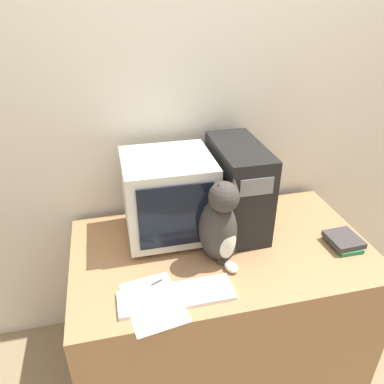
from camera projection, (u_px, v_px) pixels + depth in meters
name	position (u px, v px, depth m)	size (l,w,h in m)	color
wall_back	(199.00, 121.00, 1.95)	(7.00, 0.05, 2.50)	beige
desk	(219.00, 306.00, 1.97)	(1.41, 0.81, 0.78)	#9E7047
crt_monitor	(168.00, 196.00, 1.78)	(0.41, 0.39, 0.41)	beige
computer_tower	(237.00, 187.00, 1.84)	(0.22, 0.45, 0.44)	black
keyboard	(176.00, 296.00, 1.50)	(0.46, 0.14, 0.02)	silver
cat	(220.00, 226.00, 1.63)	(0.27, 0.26, 0.41)	#38332D
book_stack	(343.00, 241.00, 1.79)	(0.15, 0.17, 0.05)	#28703D
pen	(147.00, 288.00, 1.54)	(0.14, 0.08, 0.01)	black
paper_sheet	(153.00, 302.00, 1.48)	(0.25, 0.33, 0.00)	white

